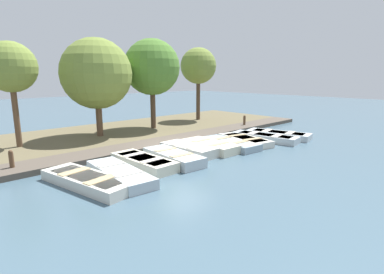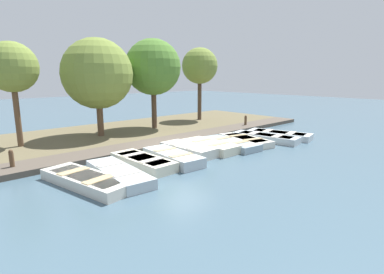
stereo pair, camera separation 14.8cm
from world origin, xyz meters
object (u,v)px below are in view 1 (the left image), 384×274
(park_tree_center, at_px, (152,67))
(park_tree_right, at_px, (198,66))
(mooring_post_near, at_px, (12,162))
(rowboat_4, at_px, (189,149))
(rowboat_5, at_px, (210,146))
(rowboat_6, at_px, (230,143))
(rowboat_1, at_px, (120,174))
(rowboat_3, at_px, (173,157))
(rowboat_9, at_px, (278,134))
(rowboat_2, at_px, (143,162))
(rowboat_8, at_px, (265,137))
(mooring_post_far, at_px, (244,122))
(park_tree_far_left, at_px, (10,68))
(rowboat_0, at_px, (87,180))
(rowboat_7, at_px, (245,140))
(park_tree_left, at_px, (96,74))

(park_tree_center, relative_size, park_tree_right, 1.04)
(mooring_post_near, relative_size, park_tree_center, 0.15)
(rowboat_4, distance_m, rowboat_5, 1.20)
(rowboat_5, height_order, rowboat_6, rowboat_5)
(rowboat_1, relative_size, rowboat_3, 1.13)
(rowboat_3, xyz_separation_m, rowboat_9, (0.34, 7.25, -0.04))
(rowboat_2, bearing_deg, park_tree_right, 123.78)
(rowboat_8, xyz_separation_m, mooring_post_far, (-3.06, 2.33, 0.25))
(mooring_post_far, relative_size, park_tree_far_left, 0.17)
(rowboat_2, bearing_deg, rowboat_0, -80.73)
(rowboat_4, relative_size, park_tree_right, 0.50)
(rowboat_0, distance_m, rowboat_3, 3.60)
(rowboat_5, height_order, rowboat_8, rowboat_5)
(rowboat_8, height_order, park_tree_center, park_tree_center)
(rowboat_7, relative_size, rowboat_9, 0.89)
(mooring_post_near, distance_m, park_tree_left, 6.77)
(rowboat_0, distance_m, park_tree_far_left, 7.45)
(rowboat_4, relative_size, rowboat_6, 0.84)
(rowboat_6, bearing_deg, park_tree_right, 151.02)
(mooring_post_near, bearing_deg, park_tree_left, 124.32)
(rowboat_9, height_order, mooring_post_near, mooring_post_near)
(rowboat_2, bearing_deg, park_tree_left, 166.49)
(rowboat_2, relative_size, rowboat_4, 1.11)
(rowboat_8, distance_m, mooring_post_far, 3.86)
(rowboat_5, bearing_deg, mooring_post_far, 114.01)
(rowboat_7, bearing_deg, rowboat_3, -76.87)
(rowboat_5, xyz_separation_m, mooring_post_far, (-2.48, 5.92, 0.22))
(rowboat_0, distance_m, rowboat_8, 9.63)
(rowboat_9, xyz_separation_m, park_tree_center, (-6.57, -3.60, 3.65))
(park_tree_far_left, distance_m, park_tree_right, 12.06)
(mooring_post_near, bearing_deg, rowboat_9, 75.66)
(rowboat_1, bearing_deg, rowboat_0, -91.31)
(rowboat_4, height_order, rowboat_7, rowboat_4)
(rowboat_3, relative_size, park_tree_far_left, 0.61)
(rowboat_1, relative_size, rowboat_6, 1.07)
(rowboat_3, height_order, rowboat_5, rowboat_3)
(rowboat_2, xyz_separation_m, rowboat_5, (-0.03, 3.66, 0.01))
(rowboat_7, xyz_separation_m, mooring_post_near, (-2.74, -9.67, 0.26))
(rowboat_0, bearing_deg, rowboat_3, 82.12)
(rowboat_3, relative_size, mooring_post_near, 3.52)
(park_tree_right, bearing_deg, rowboat_3, -50.03)
(rowboat_3, xyz_separation_m, rowboat_5, (-0.30, 2.44, -0.01))
(rowboat_3, bearing_deg, rowboat_6, 96.41)
(rowboat_3, xyz_separation_m, mooring_post_far, (-2.78, 8.36, 0.22))
(rowboat_8, bearing_deg, park_tree_center, -169.36)
(rowboat_8, bearing_deg, rowboat_5, -108.55)
(rowboat_2, height_order, rowboat_7, rowboat_2)
(park_tree_center, distance_m, park_tree_right, 4.64)
(rowboat_1, height_order, park_tree_right, park_tree_right)
(park_tree_center, bearing_deg, mooring_post_near, -68.12)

